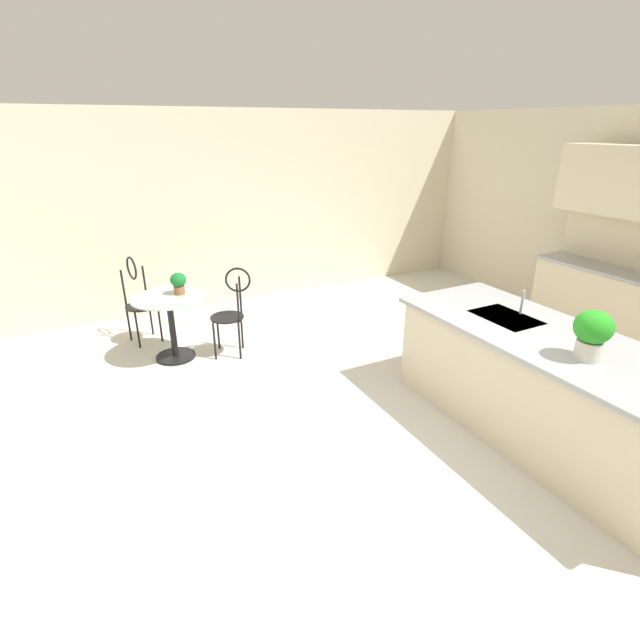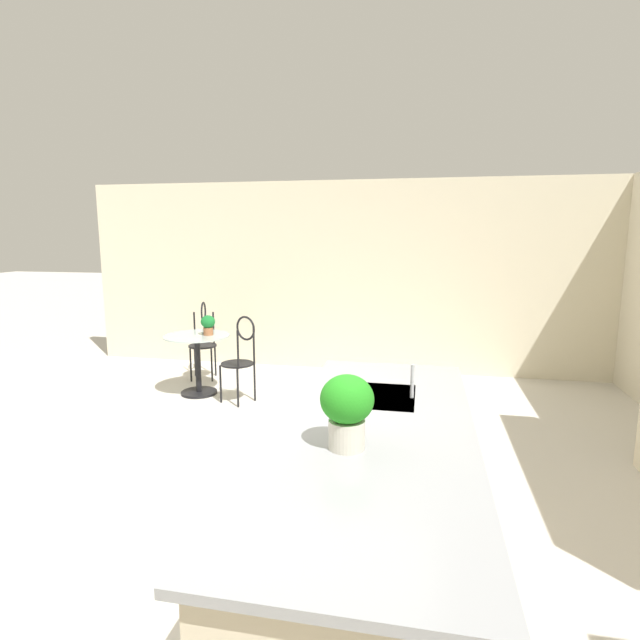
% 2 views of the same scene
% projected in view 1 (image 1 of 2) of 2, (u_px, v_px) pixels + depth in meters
% --- Properties ---
extents(ground_plane, '(40.00, 40.00, 0.00)m').
position_uv_depth(ground_plane, '(439.00, 447.00, 3.96)').
color(ground_plane, beige).
extents(wall_left_window, '(0.12, 7.80, 2.70)m').
position_uv_depth(wall_left_window, '(254.00, 208.00, 6.95)').
color(wall_left_window, beige).
rests_on(wall_left_window, ground).
extents(kitchen_island, '(2.80, 1.06, 0.92)m').
position_uv_depth(kitchen_island, '(550.00, 391.00, 3.90)').
color(kitchen_island, beige).
rests_on(kitchen_island, ground).
extents(back_counter_run, '(2.44, 0.64, 1.52)m').
position_uv_depth(back_counter_run, '(638.00, 312.00, 5.47)').
color(back_counter_run, beige).
rests_on(back_counter_run, ground).
extents(bistro_table, '(0.80, 0.80, 0.74)m').
position_uv_depth(bistro_table, '(172.00, 322.00, 5.31)').
color(bistro_table, black).
rests_on(bistro_table, ground).
extents(chair_near_window, '(0.52, 0.46, 1.04)m').
position_uv_depth(chair_near_window, '(139.00, 296.00, 5.73)').
color(chair_near_window, black).
rests_on(chair_near_window, ground).
extents(chair_by_island, '(0.50, 0.52, 1.04)m').
position_uv_depth(chair_by_island, '(231.00, 308.00, 5.36)').
color(chair_by_island, black).
rests_on(chair_by_island, ground).
extents(sink_faucet, '(0.02, 0.02, 0.22)m').
position_uv_depth(sink_faucet, '(522.00, 302.00, 4.22)').
color(sink_faucet, '#B2B5BA').
rests_on(sink_faucet, kitchen_island).
extents(potted_plant_on_table, '(0.17, 0.17, 0.24)m').
position_uv_depth(potted_plant_on_table, '(178.00, 282.00, 5.24)').
color(potted_plant_on_table, '#9E603D').
rests_on(potted_plant_on_table, bistro_table).
extents(potted_plant_counter_near, '(0.26, 0.26, 0.37)m').
position_uv_depth(potted_plant_counter_near, '(592.00, 332.00, 3.35)').
color(potted_plant_counter_near, beige).
rests_on(potted_plant_counter_near, kitchen_island).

